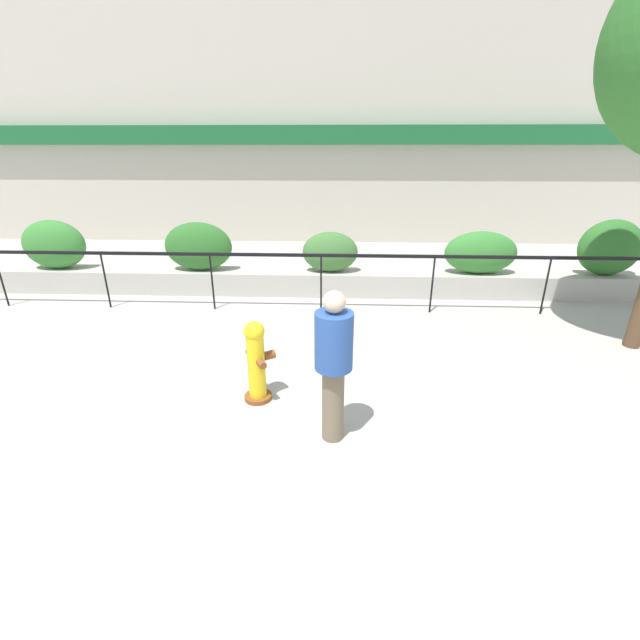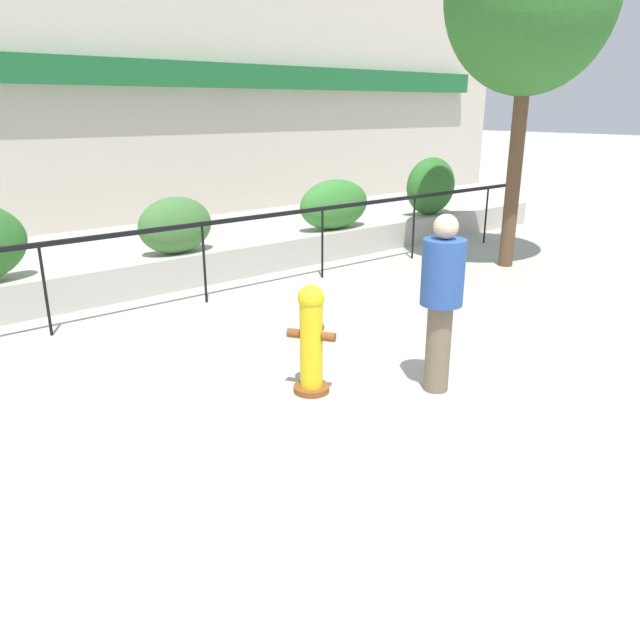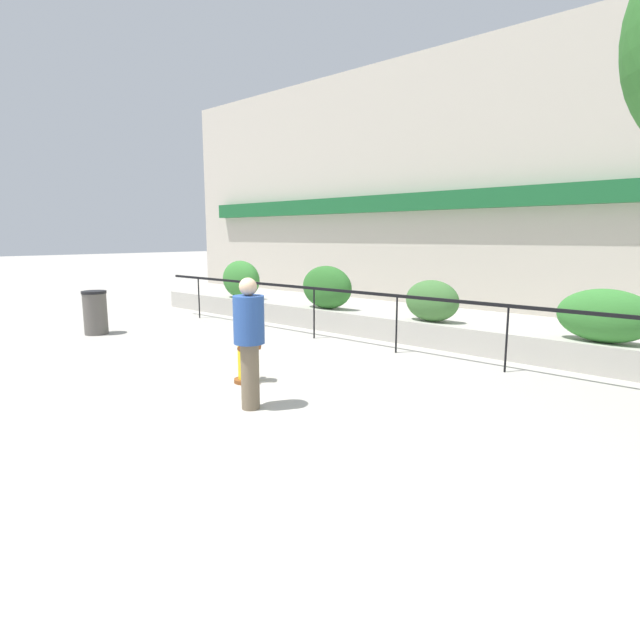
% 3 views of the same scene
% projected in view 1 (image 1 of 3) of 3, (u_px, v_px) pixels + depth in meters
% --- Properties ---
extents(ground_plane, '(120.00, 120.00, 0.00)m').
position_uv_depth(ground_plane, '(299.00, 497.00, 3.99)').
color(ground_plane, '#B2ADA3').
extents(building_facade, '(30.00, 1.36, 8.00)m').
position_uv_depth(building_facade, '(330.00, 114.00, 13.57)').
color(building_facade, beige).
rests_on(building_facade, ground).
extents(planter_wall_low, '(18.00, 0.70, 0.50)m').
position_uv_depth(planter_wall_low, '(323.00, 282.00, 9.45)').
color(planter_wall_low, '#B7B2A8').
rests_on(planter_wall_low, ground).
extents(fence_railing_segment, '(15.00, 0.05, 1.15)m').
position_uv_depth(fence_railing_segment, '(321.00, 261.00, 8.14)').
color(fence_railing_segment, black).
rests_on(fence_railing_segment, ground).
extents(hedge_bush_0, '(1.39, 0.70, 1.07)m').
position_uv_depth(hedge_bush_0, '(54.00, 245.00, 9.39)').
color(hedge_bush_0, '#387F33').
rests_on(hedge_bush_0, planter_wall_low).
extents(hedge_bush_1, '(1.47, 0.64, 1.05)m').
position_uv_depth(hedge_bush_1, '(198.00, 246.00, 9.26)').
color(hedge_bush_1, '#2D6B28').
rests_on(hedge_bush_1, planter_wall_low).
extents(hedge_bush_2, '(1.19, 0.61, 0.86)m').
position_uv_depth(hedge_bush_2, '(330.00, 252.00, 9.18)').
color(hedge_bush_2, '#427538').
rests_on(hedge_bush_2, planter_wall_low).
extents(hedge_bush_3, '(1.52, 0.66, 0.90)m').
position_uv_depth(hedge_bush_3, '(481.00, 253.00, 9.05)').
color(hedge_bush_3, '#387F33').
rests_on(hedge_bush_3, planter_wall_low).
extents(hedge_bush_4, '(1.30, 0.67, 1.16)m').
position_uv_depth(hedge_bush_4, '(610.00, 248.00, 8.89)').
color(hedge_bush_4, '#2D6B28').
rests_on(hedge_bush_4, planter_wall_low).
extents(fire_hydrant, '(0.49, 0.49, 1.08)m').
position_uv_depth(fire_hydrant, '(256.00, 361.00, 5.34)').
color(fire_hydrant, brown).
rests_on(fire_hydrant, ground).
extents(pedestrian, '(0.50, 0.50, 1.73)m').
position_uv_depth(pedestrian, '(334.00, 359.00, 4.45)').
color(pedestrian, brown).
rests_on(pedestrian, ground).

